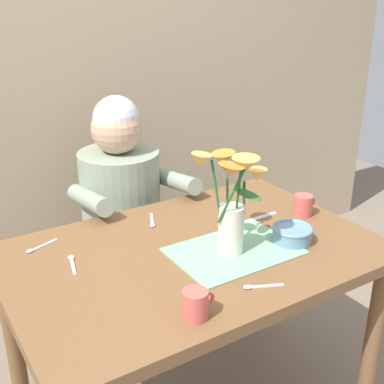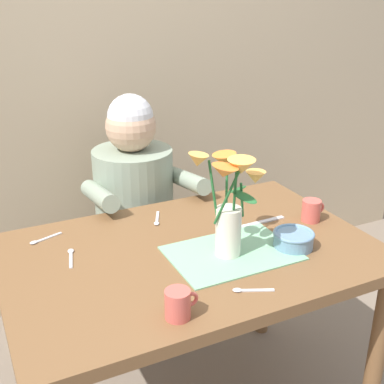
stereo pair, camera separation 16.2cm
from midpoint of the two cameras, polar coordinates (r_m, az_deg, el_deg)
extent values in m
cube|color=tan|center=(2.43, -15.74, 14.84)|extent=(4.00, 0.10, 2.50)
cube|color=brown|center=(1.65, -2.68, -7.23)|extent=(1.20, 0.80, 0.04)
cylinder|color=brown|center=(1.95, 17.51, -16.42)|extent=(0.06, 0.06, 0.70)
cylinder|color=brown|center=(1.99, -21.88, -16.00)|extent=(0.06, 0.06, 0.70)
cylinder|color=brown|center=(2.34, 4.93, -8.10)|extent=(0.06, 0.06, 0.70)
cylinder|color=#4C4C56|center=(2.41, -9.40, -11.55)|extent=(0.30, 0.30, 0.40)
cylinder|color=gray|center=(2.20, -10.14, -1.76)|extent=(0.34, 0.34, 0.50)
sphere|color=tan|center=(2.08, -10.79, 7.07)|extent=(0.21, 0.21, 0.21)
sphere|color=silver|center=(2.07, -10.87, 8.14)|extent=(0.19, 0.19, 0.19)
cylinder|color=gray|center=(1.97, -13.91, -0.91)|extent=(0.07, 0.33, 0.12)
cylinder|color=gray|center=(2.10, -4.12, 1.26)|extent=(0.07, 0.33, 0.12)
cube|color=#7AB289|center=(1.63, 1.96, -6.79)|extent=(0.40, 0.28, 0.00)
cylinder|color=silver|center=(1.58, 1.54, -4.43)|extent=(0.08, 0.08, 0.16)
cylinder|color=#23602D|center=(1.55, 2.99, -0.77)|extent=(0.05, 0.05, 0.14)
cone|color=#EFA84C|center=(1.54, 4.46, 1.89)|extent=(0.07, 0.07, 0.04)
sphere|color=#E5D14C|center=(1.54, 4.46, 2.07)|extent=(0.02, 0.02, 0.02)
cylinder|color=#23602D|center=(1.58, 1.15, 0.22)|extent=(0.03, 0.05, 0.17)
cone|color=orange|center=(1.60, 0.76, 3.72)|extent=(0.09, 0.09, 0.05)
sphere|color=#E5D14C|center=(1.60, 0.76, 3.89)|extent=(0.02, 0.02, 0.02)
cylinder|color=#23602D|center=(1.53, -0.23, 0.02)|extent=(0.03, 0.04, 0.20)
cone|color=#EFA84C|center=(1.49, -2.10, 3.59)|extent=(0.09, 0.09, 0.05)
sphere|color=#E5D14C|center=(1.49, -2.10, 3.77)|extent=(0.02, 0.02, 0.02)
cylinder|color=#23602D|center=(1.49, 1.35, -0.64)|extent=(0.05, 0.07, 0.19)
cone|color=orange|center=(1.41, 1.12, 2.40)|extent=(0.11, 0.10, 0.05)
sphere|color=#E5D14C|center=(1.41, 1.12, 2.59)|extent=(0.02, 0.02, 0.02)
cylinder|color=#23602D|center=(1.51, 2.23, -0.28)|extent=(0.03, 0.05, 0.20)
cone|color=#EFA84C|center=(1.45, 2.97, 3.05)|extent=(0.11, 0.11, 0.05)
sphere|color=#E5D14C|center=(1.45, 2.97, 3.23)|extent=(0.02, 0.02, 0.02)
ellipsoid|color=#23602D|center=(1.49, 3.40, -0.37)|extent=(0.07, 0.10, 0.03)
ellipsoid|color=#23602D|center=(1.58, 2.45, 0.48)|extent=(0.10, 0.08, 0.03)
cylinder|color=#6689A8|center=(1.70, 8.65, -4.96)|extent=(0.13, 0.13, 0.05)
torus|color=#6689A8|center=(1.68, 8.70, -4.20)|extent=(0.14, 0.14, 0.01)
cube|color=silver|center=(1.85, 4.85, -3.12)|extent=(0.19, 0.02, 0.00)
cylinder|color=#CC564C|center=(1.32, -3.23, -12.78)|extent=(0.07, 0.07, 0.08)
torus|color=#CC564C|center=(1.33, -1.77, -12.15)|extent=(0.04, 0.01, 0.04)
cylinder|color=#CC564C|center=(1.89, 10.16, -1.57)|extent=(0.07, 0.07, 0.08)
torus|color=#CC564C|center=(1.91, 11.01, -1.21)|extent=(0.04, 0.01, 0.04)
cube|color=silver|center=(1.86, -7.09, -3.13)|extent=(0.05, 0.09, 0.00)
ellipsoid|color=silver|center=(1.81, -7.07, -3.82)|extent=(0.03, 0.03, 0.01)
cube|color=silver|center=(1.61, -16.24, -8.22)|extent=(0.03, 0.10, 0.00)
ellipsoid|color=silver|center=(1.65, -16.37, -7.23)|extent=(0.03, 0.03, 0.01)
cube|color=silver|center=(1.46, 5.33, -10.70)|extent=(0.10, 0.05, 0.00)
ellipsoid|color=silver|center=(1.45, 3.17, -10.83)|extent=(0.03, 0.03, 0.01)
cube|color=silver|center=(1.76, -19.03, -5.79)|extent=(0.10, 0.04, 0.00)
ellipsoid|color=silver|center=(1.73, -20.54, -6.35)|extent=(0.03, 0.03, 0.01)
camera|label=1|loc=(0.08, -92.86, -1.18)|focal=46.88mm
camera|label=2|loc=(0.08, 87.14, 1.18)|focal=46.88mm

